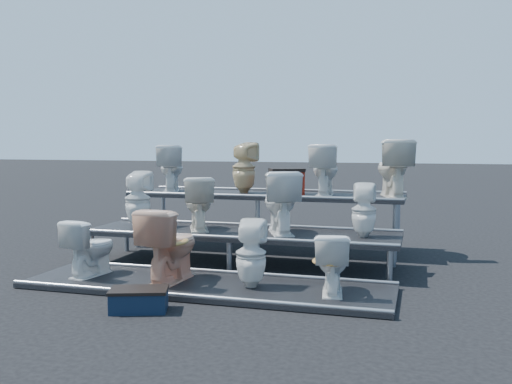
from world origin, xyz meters
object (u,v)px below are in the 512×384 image
(toilet_1, at_px, (170,244))
(step_stool, at_px, (139,301))
(toilet_9, at_px, (244,168))
(toilet_5, at_px, (198,203))
(toilet_7, at_px, (364,210))
(toilet_4, at_px, (138,199))
(toilet_8, at_px, (171,168))
(toilet_0, at_px, (90,247))
(toilet_3, at_px, (332,263))
(toilet_10, at_px, (324,170))
(toilet_11, at_px, (393,168))
(toilet_2, at_px, (251,254))
(toilet_6, at_px, (280,202))
(red_crate, at_px, (286,183))

(toilet_1, xyz_separation_m, step_stool, (0.11, -0.97, -0.39))
(toilet_1, xyz_separation_m, toilet_9, (0.08, 2.60, 0.77))
(toilet_5, bearing_deg, toilet_7, 155.19)
(step_stool, bearing_deg, toilet_4, 98.62)
(toilet_4, bearing_deg, toilet_8, -88.28)
(toilet_5, relative_size, toilet_9, 0.92)
(toilet_7, bearing_deg, toilet_1, 29.49)
(toilet_9, bearing_deg, toilet_8, 17.99)
(step_stool, bearing_deg, toilet_0, 120.52)
(toilet_3, relative_size, toilet_10, 0.85)
(toilet_9, height_order, toilet_11, toilet_11)
(toilet_2, bearing_deg, toilet_3, 173.81)
(toilet_6, relative_size, toilet_7, 1.21)
(toilet_4, relative_size, toilet_11, 0.95)
(toilet_2, relative_size, toilet_6, 0.91)
(toilet_5, height_order, toilet_6, toilet_6)
(toilet_2, distance_m, toilet_5, 1.77)
(toilet_2, height_order, toilet_10, toilet_10)
(toilet_1, xyz_separation_m, toilet_7, (2.06, 1.30, 0.32))
(toilet_8, height_order, step_stool, toilet_8)
(toilet_0, bearing_deg, toilet_2, -170.06)
(toilet_8, xyz_separation_m, step_stool, (1.29, -3.57, -1.14))
(toilet_6, distance_m, red_crate, 1.29)
(toilet_3, relative_size, red_crate, 1.34)
(toilet_1, xyz_separation_m, toilet_6, (0.98, 1.30, 0.39))
(toilet_7, distance_m, toilet_11, 1.41)
(toilet_6, relative_size, red_crate, 1.71)
(toilet_7, height_order, step_stool, toilet_7)
(toilet_6, distance_m, toilet_10, 1.40)
(toilet_1, height_order, toilet_7, toilet_7)
(toilet_1, xyz_separation_m, red_crate, (0.77, 2.56, 0.55))
(toilet_2, distance_m, toilet_4, 2.47)
(toilet_2, distance_m, red_crate, 2.64)
(toilet_5, bearing_deg, toilet_11, -177.56)
(toilet_2, height_order, red_crate, red_crate)
(toilet_11, bearing_deg, toilet_9, -15.37)
(toilet_10, distance_m, toilet_11, 1.01)
(toilet_8, height_order, toilet_10, toilet_10)
(toilet_5, distance_m, toilet_6, 1.15)
(red_crate, bearing_deg, toilet_5, -151.26)
(toilet_5, bearing_deg, step_stool, 72.34)
(toilet_6, bearing_deg, toilet_0, 10.65)
(toilet_3, distance_m, toilet_10, 2.79)
(red_crate, height_order, step_stool, red_crate)
(toilet_2, distance_m, step_stool, 1.34)
(toilet_0, bearing_deg, step_stool, 149.67)
(toilet_0, height_order, toilet_10, toilet_10)
(toilet_8, bearing_deg, toilet_3, 119.28)
(toilet_6, distance_m, toilet_7, 1.08)
(toilet_1, height_order, toilet_8, toilet_8)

